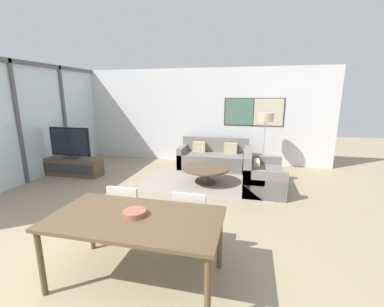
{
  "coord_description": "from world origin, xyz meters",
  "views": [
    {
      "loc": [
        1.69,
        -1.75,
        2.05
      ],
      "look_at": [
        0.61,
        2.87,
        0.95
      ],
      "focal_mm": 24.0,
      "sensor_mm": 36.0,
      "label": 1
    }
  ],
  "objects_px": {
    "sofa_side": "(260,177)",
    "dining_chair_left": "(128,210)",
    "dining_chair_centre": "(191,217)",
    "floor_lamp": "(265,121)",
    "dining_table": "(136,223)",
    "sofa_main": "(214,158)",
    "television": "(70,143)",
    "tv_console": "(73,167)",
    "coffee_table": "(205,171)",
    "fruit_bowl": "(135,212)"
  },
  "relations": [
    {
      "from": "fruit_bowl",
      "to": "dining_table",
      "type": "bearing_deg",
      "value": -57.56
    },
    {
      "from": "floor_lamp",
      "to": "dining_chair_centre",
      "type": "bearing_deg",
      "value": -104.64
    },
    {
      "from": "dining_chair_centre",
      "to": "floor_lamp",
      "type": "relative_size",
      "value": 0.55
    },
    {
      "from": "tv_console",
      "to": "dining_chair_centre",
      "type": "bearing_deg",
      "value": -33.89
    },
    {
      "from": "dining_table",
      "to": "dining_chair_centre",
      "type": "height_order",
      "value": "dining_chair_centre"
    },
    {
      "from": "dining_chair_left",
      "to": "floor_lamp",
      "type": "bearing_deg",
      "value": 64.01
    },
    {
      "from": "sofa_main",
      "to": "dining_chair_centre",
      "type": "xyz_separation_m",
      "value": [
        0.29,
        -4.04,
        0.21
      ]
    },
    {
      "from": "sofa_main",
      "to": "sofa_side",
      "type": "xyz_separation_m",
      "value": [
        1.23,
        -1.43,
        -0.0
      ]
    },
    {
      "from": "sofa_side",
      "to": "coffee_table",
      "type": "xyz_separation_m",
      "value": [
        -1.23,
        0.07,
        0.01
      ]
    },
    {
      "from": "tv_console",
      "to": "dining_table",
      "type": "distance_m",
      "value": 4.62
    },
    {
      "from": "television",
      "to": "dining_chair_left",
      "type": "bearing_deg",
      "value": -41.41
    },
    {
      "from": "tv_console",
      "to": "sofa_main",
      "type": "bearing_deg",
      "value": 23.74
    },
    {
      "from": "sofa_side",
      "to": "fruit_bowl",
      "type": "distance_m",
      "value": 3.59
    },
    {
      "from": "coffee_table",
      "to": "dining_table",
      "type": "xyz_separation_m",
      "value": [
        -0.16,
        -3.36,
        0.42
      ]
    },
    {
      "from": "dining_chair_left",
      "to": "fruit_bowl",
      "type": "distance_m",
      "value": 0.85
    },
    {
      "from": "sofa_main",
      "to": "television",
      "type": "bearing_deg",
      "value": -156.27
    },
    {
      "from": "dining_table",
      "to": "fruit_bowl",
      "type": "relative_size",
      "value": 7.36
    },
    {
      "from": "dining_table",
      "to": "floor_lamp",
      "type": "relative_size",
      "value": 1.17
    },
    {
      "from": "fruit_bowl",
      "to": "floor_lamp",
      "type": "relative_size",
      "value": 0.16
    },
    {
      "from": "floor_lamp",
      "to": "sofa_main",
      "type": "bearing_deg",
      "value": 178.58
    },
    {
      "from": "fruit_bowl",
      "to": "floor_lamp",
      "type": "distance_m",
      "value": 4.93
    },
    {
      "from": "dining_chair_centre",
      "to": "floor_lamp",
      "type": "xyz_separation_m",
      "value": [
        1.05,
        4.01,
        0.89
      ]
    },
    {
      "from": "sofa_main",
      "to": "fruit_bowl",
      "type": "xyz_separation_m",
      "value": [
        -0.18,
        -4.69,
        0.53
      ]
    },
    {
      "from": "tv_console",
      "to": "sofa_side",
      "type": "relative_size",
      "value": 1.11
    },
    {
      "from": "sofa_side",
      "to": "fruit_bowl",
      "type": "xyz_separation_m",
      "value": [
        -1.4,
        -3.26,
        0.53
      ]
    },
    {
      "from": "tv_console",
      "to": "dining_table",
      "type": "xyz_separation_m",
      "value": [
        3.3,
        -3.2,
        0.48
      ]
    },
    {
      "from": "dining_chair_centre",
      "to": "floor_lamp",
      "type": "height_order",
      "value": "floor_lamp"
    },
    {
      "from": "television",
      "to": "sofa_main",
      "type": "xyz_separation_m",
      "value": [
        3.46,
        1.52,
        -0.57
      ]
    },
    {
      "from": "tv_console",
      "to": "dining_chair_left",
      "type": "distance_m",
      "value": 3.81
    },
    {
      "from": "sofa_main",
      "to": "dining_chair_left",
      "type": "height_order",
      "value": "dining_chair_left"
    },
    {
      "from": "dining_table",
      "to": "sofa_side",
      "type": "bearing_deg",
      "value": 67.17
    },
    {
      "from": "tv_console",
      "to": "sofa_main",
      "type": "height_order",
      "value": "sofa_main"
    },
    {
      "from": "coffee_table",
      "to": "dining_table",
      "type": "height_order",
      "value": "dining_table"
    },
    {
      "from": "dining_chair_centre",
      "to": "coffee_table",
      "type": "bearing_deg",
      "value": 96.26
    },
    {
      "from": "tv_console",
      "to": "television",
      "type": "height_order",
      "value": "television"
    },
    {
      "from": "sofa_main",
      "to": "coffee_table",
      "type": "bearing_deg",
      "value": -90.0
    },
    {
      "from": "television",
      "to": "sofa_side",
      "type": "height_order",
      "value": "television"
    },
    {
      "from": "sofa_main",
      "to": "floor_lamp",
      "type": "bearing_deg",
      "value": -1.42
    },
    {
      "from": "coffee_table",
      "to": "television",
      "type": "bearing_deg",
      "value": -177.29
    },
    {
      "from": "fruit_bowl",
      "to": "floor_lamp",
      "type": "height_order",
      "value": "floor_lamp"
    },
    {
      "from": "sofa_side",
      "to": "dining_chair_left",
      "type": "relative_size",
      "value": 1.62
    },
    {
      "from": "coffee_table",
      "to": "dining_chair_centre",
      "type": "height_order",
      "value": "dining_chair_centre"
    },
    {
      "from": "sofa_side",
      "to": "dining_chair_left",
      "type": "bearing_deg",
      "value": 144.82
    },
    {
      "from": "fruit_bowl",
      "to": "floor_lamp",
      "type": "bearing_deg",
      "value": 71.95
    },
    {
      "from": "television",
      "to": "fruit_bowl",
      "type": "height_order",
      "value": "television"
    },
    {
      "from": "dining_chair_centre",
      "to": "fruit_bowl",
      "type": "height_order",
      "value": "dining_chair_centre"
    },
    {
      "from": "dining_chair_left",
      "to": "dining_chair_centre",
      "type": "bearing_deg",
      "value": -0.54
    },
    {
      "from": "sofa_main",
      "to": "dining_table",
      "type": "xyz_separation_m",
      "value": [
        -0.16,
        -4.72,
        0.43
      ]
    },
    {
      "from": "sofa_main",
      "to": "dining_chair_left",
      "type": "distance_m",
      "value": 4.09
    },
    {
      "from": "sofa_main",
      "to": "dining_chair_left",
      "type": "bearing_deg",
      "value": -98.57
    }
  ]
}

